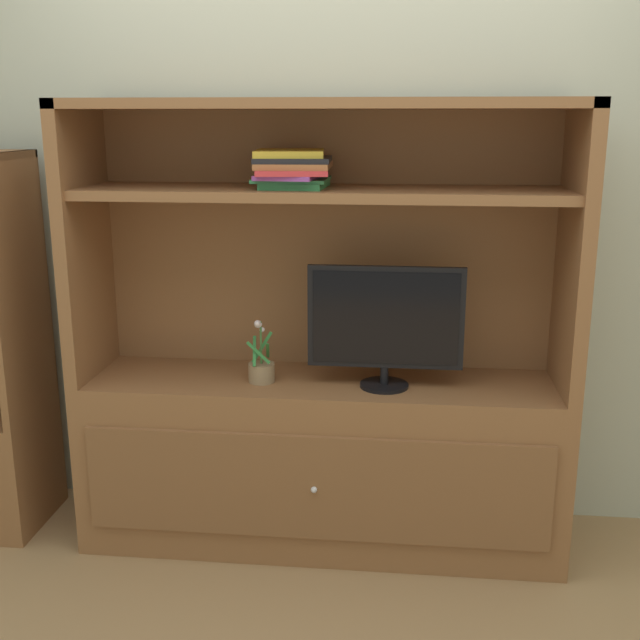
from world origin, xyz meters
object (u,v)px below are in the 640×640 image
at_px(magazine_stack, 293,168).
at_px(tv_monitor, 385,322).
at_px(potted_plant, 261,369).
at_px(media_console, 322,414).

bearing_deg(magazine_stack, tv_monitor, -9.74).
distance_m(potted_plant, magazine_stack, 0.76).
bearing_deg(tv_monitor, media_console, 164.94).
relative_size(media_console, magazine_stack, 5.10).
bearing_deg(potted_plant, magazine_stack, 22.49).
xyz_separation_m(tv_monitor, magazine_stack, (-0.35, 0.06, 0.55)).
height_order(tv_monitor, potted_plant, tv_monitor).
relative_size(tv_monitor, potted_plant, 2.35).
distance_m(tv_monitor, potted_plant, 0.51).
bearing_deg(potted_plant, tv_monitor, -1.20).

